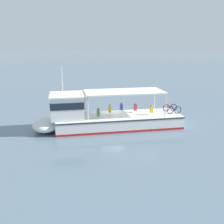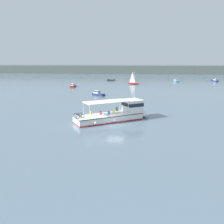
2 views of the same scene
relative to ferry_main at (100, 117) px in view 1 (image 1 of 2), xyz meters
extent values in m
plane|color=slate|center=(-0.12, -2.53, -1.02)|extent=(400.00, 400.00, 0.00)
cube|color=white|center=(-1.36, -0.87, -0.47)|extent=(10.83, 8.51, 1.10)
ellipsoid|color=white|center=(3.86, 2.47, -0.47)|extent=(3.44, 3.67, 1.01)
cube|color=red|center=(-1.36, -0.87, -0.92)|extent=(10.85, 8.54, 0.16)
cube|color=#2D2D33|center=(-1.36, -0.87, 0.00)|extent=(10.86, 8.56, 0.10)
cube|color=white|center=(2.35, 1.50, 1.03)|extent=(3.66, 3.69, 1.90)
cube|color=#19232D|center=(2.35, 1.50, 1.37)|extent=(3.72, 3.77, 0.56)
cube|color=white|center=(2.35, 1.50, 2.04)|extent=(3.88, 3.91, 0.12)
cube|color=white|center=(-1.74, -1.11, 2.13)|extent=(7.23, 6.09, 0.10)
cylinder|color=silver|center=(0.27, 1.79, 1.08)|extent=(0.08, 0.08, 2.00)
cylinder|color=silver|center=(1.73, -0.51, 1.08)|extent=(0.08, 0.08, 2.00)
cylinder|color=silver|center=(-5.21, -1.71, 1.08)|extent=(0.08, 0.08, 2.00)
cylinder|color=silver|center=(-3.75, -4.00, 1.08)|extent=(0.08, 0.08, 2.00)
cylinder|color=silver|center=(2.60, 1.66, 3.20)|extent=(0.06, 0.06, 2.20)
sphere|color=white|center=(2.46, -0.54, -0.52)|extent=(0.36, 0.36, 0.36)
sphere|color=white|center=(-0.32, -2.31, -0.52)|extent=(0.36, 0.36, 0.36)
sphere|color=white|center=(-2.93, -3.98, -0.52)|extent=(0.36, 0.36, 0.36)
torus|color=black|center=(-5.44, -2.93, 0.41)|extent=(0.59, 0.41, 0.66)
torus|color=black|center=(-6.03, -3.31, 0.41)|extent=(0.59, 0.41, 0.66)
cylinder|color=#1E478C|center=(-5.74, -3.12, 0.53)|extent=(0.62, 0.43, 0.06)
torus|color=black|center=(-4.96, -3.69, 0.41)|extent=(0.59, 0.41, 0.66)
torus|color=black|center=(-5.55, -4.07, 0.41)|extent=(0.59, 0.41, 0.66)
cylinder|color=maroon|center=(-5.25, -3.88, 0.53)|extent=(0.62, 0.43, 0.06)
cube|color=yellow|center=(-3.96, -2.02, 0.54)|extent=(0.36, 0.39, 0.52)
sphere|color=#9E7051|center=(-3.96, -2.02, 0.91)|extent=(0.20, 0.20, 0.20)
cube|color=red|center=(-2.43, -2.22, 0.54)|extent=(0.36, 0.39, 0.52)
sphere|color=tan|center=(-2.43, -2.22, 0.91)|extent=(0.20, 0.20, 0.20)
cube|color=#2D4CA5|center=(-1.19, -1.97, 0.54)|extent=(0.36, 0.39, 0.52)
sphere|color=#9E7051|center=(-1.19, -1.97, 0.91)|extent=(0.20, 0.20, 0.20)
cube|color=yellow|center=(-0.56, -0.77, 0.54)|extent=(0.36, 0.39, 0.52)
sphere|color=beige|center=(-0.56, -0.77, 0.91)|extent=(0.20, 0.20, 0.20)
cube|color=#338C4C|center=(-0.21, 0.88, 0.54)|extent=(0.36, 0.39, 0.52)
sphere|color=#9E7051|center=(-0.21, 0.88, 0.91)|extent=(0.20, 0.20, 0.20)
camera|label=1|loc=(-8.92, 19.42, 6.20)|focal=41.46mm
camera|label=2|loc=(2.75, -36.34, 8.57)|focal=37.26mm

